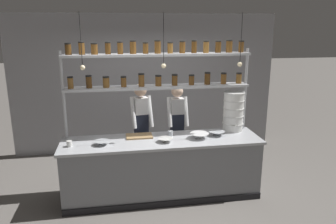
{
  "coord_description": "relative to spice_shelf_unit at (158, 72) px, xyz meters",
  "views": [
    {
      "loc": [
        -0.69,
        -4.58,
        2.58
      ],
      "look_at": [
        0.13,
        0.2,
        1.29
      ],
      "focal_mm": 35.0,
      "sensor_mm": 36.0,
      "label": 1
    }
  ],
  "objects": [
    {
      "name": "container_stack",
      "position": [
        1.2,
        -0.07,
        -0.65
      ],
      "size": [
        0.34,
        0.34,
        0.63
      ],
      "color": "white",
      "rests_on": "prep_counter"
    },
    {
      "name": "prep_bowl_center_front",
      "position": [
        0.57,
        -0.37,
        -0.93
      ],
      "size": [
        0.29,
        0.29,
        0.08
      ],
      "color": "white",
      "rests_on": "prep_counter"
    },
    {
      "name": "cutting_board",
      "position": [
        -0.33,
        -0.15,
        -0.96
      ],
      "size": [
        0.4,
        0.26,
        0.02
      ],
      "color": "#A88456",
      "rests_on": "prep_counter"
    },
    {
      "name": "serving_cup_by_board",
      "position": [
        -1.33,
        -0.4,
        -0.93
      ],
      "size": [
        0.07,
        0.07,
        0.09
      ],
      "color": "silver",
      "rests_on": "prep_counter"
    },
    {
      "name": "prep_bowl_near_right",
      "position": [
        0.04,
        -0.44,
        -0.94
      ],
      "size": [
        0.22,
        0.22,
        0.06
      ],
      "color": "silver",
      "rests_on": "prep_counter"
    },
    {
      "name": "chef_center",
      "position": [
        0.39,
        0.45,
        -0.99
      ],
      "size": [
        0.36,
        0.28,
        1.59
      ],
      "rotation": [
        0.0,
        0.0,
        0.0
      ],
      "color": "black",
      "rests_on": "ground_plane"
    },
    {
      "name": "prep_bowl_center_back",
      "position": [
        -0.88,
        -0.41,
        -0.94
      ],
      "size": [
        0.22,
        0.22,
        0.06
      ],
      "color": "#B2B7BC",
      "rests_on": "prep_counter"
    },
    {
      "name": "prep_counter",
      "position": [
        -0.0,
        -0.33,
        -1.43
      ],
      "size": [
        2.99,
        0.76,
        0.92
      ],
      "color": "gray",
      "rests_on": "ground_plane"
    },
    {
      "name": "spice_shelf_unit",
      "position": [
        0.0,
        0.0,
        0.0
      ],
      "size": [
        2.88,
        0.28,
        2.37
      ],
      "color": "#B7BABF",
      "rests_on": "ground_plane"
    },
    {
      "name": "ground_plane",
      "position": [
        -0.0,
        -0.33,
        -1.89
      ],
      "size": [
        40.0,
        40.0,
        0.0
      ],
      "primitive_type": "plane",
      "color": "slate"
    },
    {
      "name": "serving_cup_front",
      "position": [
        0.15,
        -0.19,
        -0.93
      ],
      "size": [
        0.08,
        0.08,
        0.09
      ],
      "color": "#B2B7BC",
      "rests_on": "prep_counter"
    },
    {
      "name": "chef_left",
      "position": [
        -0.25,
        0.4,
        -0.95
      ],
      "size": [
        0.39,
        0.31,
        1.65
      ],
      "rotation": [
        0.0,
        0.0,
        0.16
      ],
      "color": "black",
      "rests_on": "ground_plane"
    },
    {
      "name": "back_wall",
      "position": [
        -0.0,
        1.75,
        -0.49
      ],
      "size": [
        5.39,
        0.12,
        2.81
      ],
      "primitive_type": "cube",
      "color": "#939399",
      "rests_on": "ground_plane"
    },
    {
      "name": "pendant_light_row",
      "position": [
        0.03,
        -0.33,
        0.17
      ],
      "size": [
        2.32,
        0.07,
        0.77
      ],
      "color": "black"
    },
    {
      "name": "prep_bowl_near_left",
      "position": [
        0.87,
        -0.28,
        -0.94
      ],
      "size": [
        0.25,
        0.25,
        0.07
      ],
      "color": "#B2B7BC",
      "rests_on": "prep_counter"
    }
  ]
}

